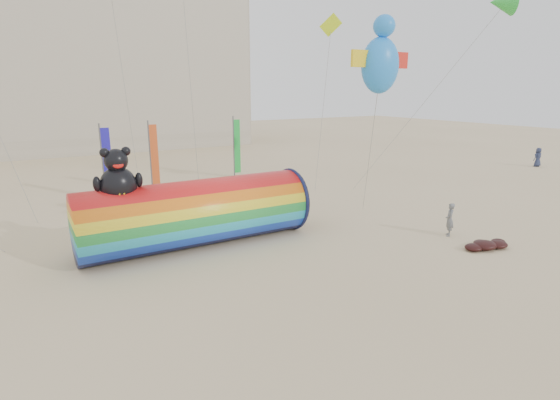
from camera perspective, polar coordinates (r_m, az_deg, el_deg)
ground at (r=19.37m, az=1.01°, el=-8.03°), size 160.00×160.00×0.00m
windsock_assembly at (r=21.28m, az=-10.87°, el=-1.45°), size 10.97×3.34×5.06m
kite_handler at (r=24.02m, az=21.28°, el=-2.41°), size 0.74×0.73×1.72m
fabric_bundle at (r=23.06m, az=25.39°, el=-5.30°), size 2.62×1.35×0.41m
festival_banners at (r=33.77m, az=-14.09°, el=5.82°), size 11.54×2.93×5.20m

